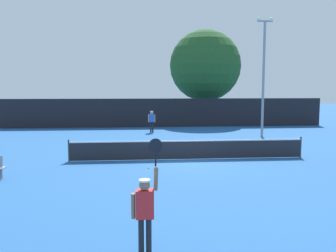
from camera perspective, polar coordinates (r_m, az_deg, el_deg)
name	(u,v)px	position (r m, az deg, el deg)	size (l,w,h in m)	color
ground_plane	(188,159)	(17.78, 3.24, -5.36)	(120.00, 120.00, 0.00)	#235693
tennis_net	(188,149)	(17.68, 3.25, -3.73)	(11.70, 0.08, 1.07)	#232328
perimeter_fence	(164,113)	(32.31, -0.58, 2.14)	(29.46, 0.12, 2.59)	black
player_serving	(145,205)	(7.64, -3.67, -12.58)	(0.68, 0.39, 2.48)	red
player_receiving	(152,119)	(28.27, -2.63, 1.07)	(0.57, 0.25, 1.71)	blue
tennis_ball	(149,168)	(15.78, -3.13, -6.71)	(0.07, 0.07, 0.07)	#CCE033
light_pole	(264,70)	(26.60, 15.11, 8.68)	(1.18, 0.28, 8.51)	gray
large_tree	(205,66)	(37.05, 5.99, 9.60)	(7.26, 7.26, 9.45)	brown
parked_car_near	(246,112)	(42.13, 12.38, 2.22)	(2.08, 4.28, 1.69)	#B7B7BC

